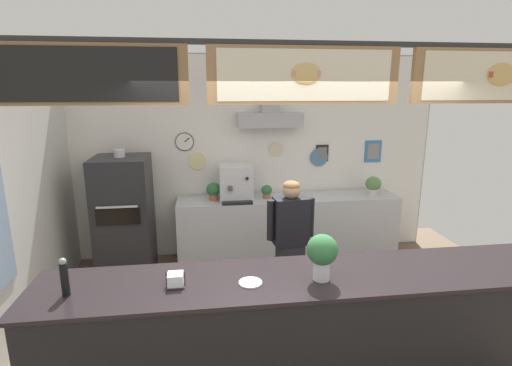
% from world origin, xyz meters
% --- Properties ---
extents(back_wall_assembly, '(5.27, 2.85, 2.91)m').
position_xyz_m(back_wall_assembly, '(0.01, 2.53, 1.55)').
color(back_wall_assembly, '#9E9E99').
rests_on(back_wall_assembly, ground_plane).
extents(service_counter, '(4.08, 0.73, 1.07)m').
position_xyz_m(service_counter, '(0.00, -0.32, 0.53)').
color(service_counter, black).
rests_on(service_counter, ground_plane).
extents(back_prep_counter, '(3.13, 0.58, 0.94)m').
position_xyz_m(back_prep_counter, '(0.42, 2.29, 0.46)').
color(back_prep_counter, '#B7BABF').
rests_on(back_prep_counter, ground_plane).
extents(pizza_oven, '(0.69, 0.76, 1.70)m').
position_xyz_m(pizza_oven, '(-1.81, 2.12, 0.80)').
color(pizza_oven, '#232326').
rests_on(pizza_oven, ground_plane).
extents(shop_worker, '(0.53, 0.26, 1.50)m').
position_xyz_m(shop_worker, '(0.15, 0.94, 0.82)').
color(shop_worker, '#232328').
rests_on(shop_worker, ground_plane).
extents(espresso_machine, '(0.45, 0.45, 0.49)m').
position_xyz_m(espresso_machine, '(-0.33, 2.26, 1.18)').
color(espresso_machine, silver).
rests_on(espresso_machine, back_prep_counter).
extents(potted_oregano, '(0.16, 0.16, 0.19)m').
position_xyz_m(potted_oregano, '(0.10, 2.29, 1.04)').
color(potted_oregano, '#9E563D').
rests_on(potted_oregano, back_prep_counter).
extents(potted_sage, '(0.22, 0.22, 0.27)m').
position_xyz_m(potted_sage, '(1.66, 2.27, 1.09)').
color(potted_sage, beige).
rests_on(potted_sage, back_prep_counter).
extents(potted_thyme, '(0.20, 0.20, 0.25)m').
position_xyz_m(potted_thyme, '(-0.64, 2.28, 1.08)').
color(potted_thyme, '#9E563D').
rests_on(potted_thyme, back_prep_counter).
extents(basil_vase, '(0.23, 0.23, 0.35)m').
position_xyz_m(basil_vase, '(0.08, -0.39, 1.27)').
color(basil_vase, silver).
rests_on(basil_vase, service_counter).
extents(napkin_holder, '(0.14, 0.13, 0.11)m').
position_xyz_m(napkin_holder, '(-0.99, -0.34, 1.11)').
color(napkin_holder, '#262628').
rests_on(napkin_holder, service_counter).
extents(pepper_grinder, '(0.05, 0.05, 0.27)m').
position_xyz_m(pepper_grinder, '(-1.72, -0.38, 1.20)').
color(pepper_grinder, black).
rests_on(pepper_grinder, service_counter).
extents(condiment_plate, '(0.17, 0.17, 0.01)m').
position_xyz_m(condiment_plate, '(-0.45, -0.38, 1.07)').
color(condiment_plate, white).
rests_on(condiment_plate, service_counter).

